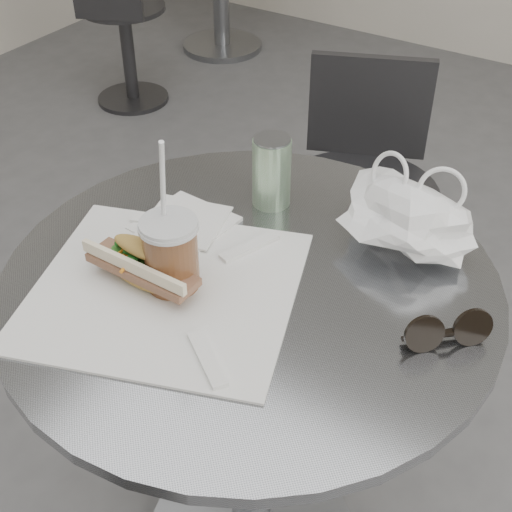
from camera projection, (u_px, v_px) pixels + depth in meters
The scene contains 10 objects.
cafe_table at pixel (250, 397), 1.25m from camera, with size 0.76×0.76×0.74m.
chair_far at pixel (357, 226), 1.87m from camera, with size 0.41×0.44×0.74m.
bg_chair at pixel (124, 38), 2.99m from camera, with size 0.37×0.39×0.66m.
sandwich_paper at pixel (165, 289), 1.05m from camera, with size 0.38×0.36×0.00m, color white.
banh_mi at pixel (144, 265), 1.04m from camera, with size 0.22×0.09×0.07m.
iced_coffee at pixel (171, 253), 1.02m from camera, with size 0.09×0.09×0.25m.
sunglasses at pixel (447, 332), 0.95m from camera, with size 0.11×0.10×0.06m.
plastic_bag at pixel (406, 218), 1.11m from camera, with size 0.21×0.16×0.10m, color white, non-canonical shape.
napkin_stack at pixel (185, 223), 1.18m from camera, with size 0.15×0.15×0.01m.
drink_can at pixel (272, 171), 1.20m from camera, with size 0.07×0.07×0.13m.
Camera 1 is at (0.45, -0.49, 1.43)m, focal length 50.00 mm.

